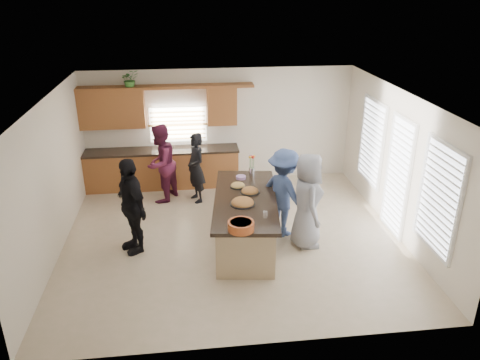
{
  "coord_description": "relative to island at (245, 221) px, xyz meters",
  "views": [
    {
      "loc": [
        -0.81,
        -8.04,
        4.68
      ],
      "look_at": [
        0.17,
        0.16,
        1.15
      ],
      "focal_mm": 35.0,
      "sensor_mm": 36.0,
      "label": 1
    }
  ],
  "objects": [
    {
      "name": "woman_right_back",
      "position": [
        0.8,
        0.26,
        0.44
      ],
      "size": [
        1.18,
        1.32,
        1.78
      ],
      "primitive_type": "imported",
      "rotation": [
        0.0,
        0.0,
        2.15
      ],
      "color": "#374B7A",
      "rests_on": "ground"
    },
    {
      "name": "island",
      "position": [
        0.0,
        0.0,
        0.0
      ],
      "size": [
        1.47,
        2.82,
        0.95
      ],
      "rotation": [
        0.0,
        0.0,
        -0.12
      ],
      "color": "tan",
      "rests_on": "ground"
    },
    {
      "name": "platter_back",
      "position": [
        -0.08,
        0.51,
        0.52
      ],
      "size": [
        0.31,
        0.31,
        0.12
      ],
      "color": "black",
      "rests_on": "island"
    },
    {
      "name": "salad_bowl",
      "position": [
        -0.23,
        -1.21,
        0.58
      ],
      "size": [
        0.43,
        0.43,
        0.15
      ],
      "color": "#B94F21",
      "rests_on": "island"
    },
    {
      "name": "clear_cup",
      "position": [
        0.24,
        -0.81,
        0.55
      ],
      "size": [
        0.08,
        0.08,
        0.11
      ],
      "primitive_type": "cylinder",
      "color": "white",
      "rests_on": "island"
    },
    {
      "name": "woman_left_front",
      "position": [
        -2.09,
        -0.01,
        0.46
      ],
      "size": [
        0.9,
        1.15,
        1.83
      ],
      "primitive_type": "imported",
      "rotation": [
        0.0,
        0.0,
        -1.07
      ],
      "color": "black",
      "rests_on": "ground"
    },
    {
      "name": "right_wall_glazing",
      "position": [
        2.99,
        0.09,
        0.89
      ],
      "size": [
        0.06,
        4.0,
        2.25
      ],
      "color": "white",
      "rests_on": "ground"
    },
    {
      "name": "potted_plant",
      "position": [
        -2.25,
        3.04,
        2.17
      ],
      "size": [
        0.49,
        0.46,
        0.44
      ],
      "primitive_type": "imported",
      "rotation": [
        0.0,
        0.0,
        0.39
      ],
      "color": "#387B31",
      "rests_on": "back_cabinetry"
    },
    {
      "name": "woman_left_back",
      "position": [
        -0.86,
        2.0,
        0.35
      ],
      "size": [
        0.57,
        0.69,
        1.61
      ],
      "primitive_type": "imported",
      "rotation": [
        0.0,
        0.0,
        -1.2
      ],
      "color": "black",
      "rests_on": "ground"
    },
    {
      "name": "woman_left_mid",
      "position": [
        -1.64,
        2.12,
        0.45
      ],
      "size": [
        1.03,
        1.1,
        1.8
      ],
      "primitive_type": "imported",
      "rotation": [
        0.0,
        0.0,
        -2.09
      ],
      "color": "#5C1B38",
      "rests_on": "ground"
    },
    {
      "name": "woman_right_front",
      "position": [
        1.13,
        -0.2,
        0.47
      ],
      "size": [
        0.6,
        0.91,
        1.84
      ],
      "primitive_type": "imported",
      "rotation": [
        0.0,
        0.0,
        1.55
      ],
      "color": "gray",
      "rests_on": "ground"
    },
    {
      "name": "flower_vase",
      "position": [
        0.28,
        1.08,
        0.73
      ],
      "size": [
        0.14,
        0.14,
        0.44
      ],
      "color": "silver",
      "rests_on": "island"
    },
    {
      "name": "floor",
      "position": [
        -0.23,
        0.22,
        -0.45
      ],
      "size": [
        6.5,
        6.5,
        0.0
      ],
      "primitive_type": "plane",
      "color": "beige",
      "rests_on": "ground"
    },
    {
      "name": "room_shell",
      "position": [
        -0.23,
        0.22,
        1.45
      ],
      "size": [
        6.52,
        6.02,
        2.81
      ],
      "color": "silver",
      "rests_on": "ground"
    },
    {
      "name": "back_cabinetry",
      "position": [
        -1.69,
        2.95,
        0.46
      ],
      "size": [
        4.08,
        0.66,
        2.46
      ],
      "color": "brown",
      "rests_on": "ground"
    },
    {
      "name": "platter_front",
      "position": [
        -0.08,
        -0.27,
        0.53
      ],
      "size": [
        0.46,
        0.46,
        0.19
      ],
      "color": "black",
      "rests_on": "island"
    },
    {
      "name": "platter_mid",
      "position": [
        0.12,
        0.22,
        0.52
      ],
      "size": [
        0.37,
        0.37,
        0.15
      ],
      "color": "black",
      "rests_on": "island"
    },
    {
      "name": "plate_stack",
      "position": [
        0.03,
        0.92,
        0.53
      ],
      "size": [
        0.2,
        0.2,
        0.06
      ],
      "primitive_type": "cylinder",
      "color": "#A77CB4",
      "rests_on": "island"
    }
  ]
}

